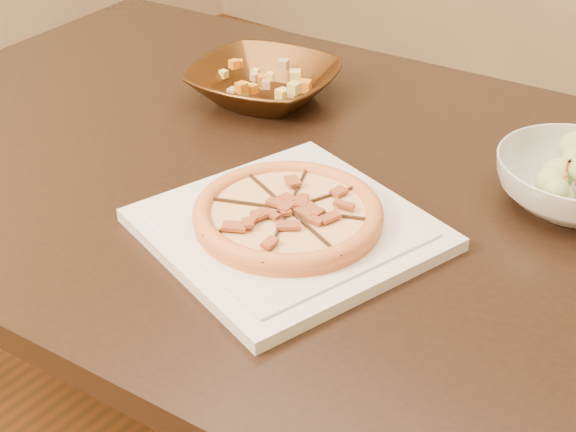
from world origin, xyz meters
name	(u,v)px	position (x,y,z in m)	size (l,w,h in m)	color
dining_table	(295,219)	(0.06, -0.06, 0.66)	(1.60, 1.12, 0.75)	black
plate	(288,229)	(0.16, -0.21, 0.76)	(0.40, 0.40, 0.02)	silver
pizza	(288,214)	(0.16, -0.21, 0.78)	(0.25, 0.25, 0.03)	#DD7748
bronze_bowl	(264,83)	(-0.13, 0.10, 0.78)	(0.25, 0.25, 0.06)	#503014
mixed_dish	(263,59)	(-0.13, 0.10, 0.82)	(0.12, 0.11, 0.03)	tan
salad_bowl	(576,182)	(0.42, 0.10, 0.78)	(0.22, 0.22, 0.07)	silver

